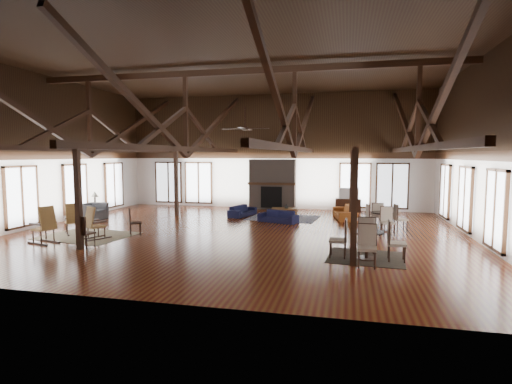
% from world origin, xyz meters
% --- Properties ---
extents(floor, '(16.00, 16.00, 0.00)m').
position_xyz_m(floor, '(0.00, 0.00, 0.00)').
color(floor, '#613314').
rests_on(floor, ground).
extents(ceiling, '(16.00, 14.00, 0.02)m').
position_xyz_m(ceiling, '(0.00, 0.00, 6.00)').
color(ceiling, black).
rests_on(ceiling, wall_back).
extents(wall_back, '(16.00, 0.02, 6.00)m').
position_xyz_m(wall_back, '(0.00, 7.00, 3.00)').
color(wall_back, white).
rests_on(wall_back, floor).
extents(wall_front, '(16.00, 0.02, 6.00)m').
position_xyz_m(wall_front, '(0.00, -7.00, 3.00)').
color(wall_front, white).
rests_on(wall_front, floor).
extents(wall_left, '(0.02, 14.00, 6.00)m').
position_xyz_m(wall_left, '(-8.00, 0.00, 3.00)').
color(wall_left, white).
rests_on(wall_left, floor).
extents(wall_right, '(0.02, 14.00, 6.00)m').
position_xyz_m(wall_right, '(8.00, 0.00, 3.00)').
color(wall_right, white).
rests_on(wall_right, floor).
extents(roof_truss, '(15.60, 14.07, 3.14)m').
position_xyz_m(roof_truss, '(0.00, 0.00, 4.03)').
color(roof_truss, black).
rests_on(roof_truss, wall_back).
extents(post_grid, '(8.16, 7.16, 3.05)m').
position_xyz_m(post_grid, '(0.00, 0.00, 1.52)').
color(post_grid, black).
rests_on(post_grid, floor).
extents(fireplace, '(2.50, 0.69, 2.60)m').
position_xyz_m(fireplace, '(0.00, 6.67, 1.29)').
color(fireplace, brown).
rests_on(fireplace, floor).
extents(ceiling_fan, '(1.60, 1.60, 0.75)m').
position_xyz_m(ceiling_fan, '(0.50, -1.00, 3.73)').
color(ceiling_fan, black).
rests_on(ceiling_fan, roof_truss).
extents(sofa_navy_front, '(1.80, 1.17, 0.49)m').
position_xyz_m(sofa_navy_front, '(1.00, 2.62, 0.25)').
color(sofa_navy_front, black).
rests_on(sofa_navy_front, floor).
extents(sofa_navy_left, '(1.78, 1.08, 0.49)m').
position_xyz_m(sofa_navy_left, '(-0.91, 3.96, 0.24)').
color(sofa_navy_left, black).
rests_on(sofa_navy_left, floor).
extents(sofa_orange, '(2.14, 1.12, 0.59)m').
position_xyz_m(sofa_orange, '(3.74, 4.20, 0.30)').
color(sofa_orange, '#A2541F').
rests_on(sofa_orange, floor).
extents(coffee_table, '(1.24, 0.74, 0.45)m').
position_xyz_m(coffee_table, '(1.10, 3.82, 0.39)').
color(coffee_table, brown).
rests_on(coffee_table, floor).
extents(vase, '(0.25, 0.25, 0.20)m').
position_xyz_m(vase, '(1.18, 3.75, 0.55)').
color(vase, '#B2B2B2').
rests_on(vase, coffee_table).
extents(armchair, '(1.10, 0.97, 0.70)m').
position_xyz_m(armchair, '(-7.13, 1.57, 0.35)').
color(armchair, '#353537').
rests_on(armchair, floor).
extents(side_table_lamp, '(0.45, 0.45, 1.15)m').
position_xyz_m(side_table_lamp, '(-7.60, 2.43, 0.44)').
color(side_table_lamp, black).
rests_on(side_table_lamp, floor).
extents(rocking_chair_a, '(0.94, 0.94, 1.12)m').
position_xyz_m(rocking_chair_a, '(-5.71, -1.57, 0.53)').
color(rocking_chair_a, '#A3813D').
rests_on(rocking_chair_a, floor).
extents(rocking_chair_b, '(0.79, 0.98, 1.11)m').
position_xyz_m(rocking_chair_b, '(-4.46, -2.18, 0.52)').
color(rocking_chair_b, '#A3813D').
rests_on(rocking_chair_b, floor).
extents(rocking_chair_c, '(1.03, 0.72, 1.21)m').
position_xyz_m(rocking_chair_c, '(-5.56, -3.09, 0.57)').
color(rocking_chair_c, '#A3813D').
rests_on(rocking_chair_c, floor).
extents(side_chair_a, '(0.57, 0.57, 0.97)m').
position_xyz_m(side_chair_a, '(-3.55, -1.25, 0.57)').
color(side_chair_a, black).
rests_on(side_chair_a, floor).
extents(side_chair_b, '(0.50, 0.50, 0.99)m').
position_xyz_m(side_chair_b, '(-3.96, -3.38, 0.58)').
color(side_chair_b, black).
rests_on(side_chair_b, floor).
extents(cafe_table_near, '(2.05, 2.05, 1.07)m').
position_xyz_m(cafe_table_near, '(4.37, -2.78, 0.53)').
color(cafe_table_near, black).
rests_on(cafe_table_near, floor).
extents(cafe_table_far, '(1.93, 1.93, 0.98)m').
position_xyz_m(cafe_table_far, '(5.10, 1.55, 0.49)').
color(cafe_table_far, black).
rests_on(cafe_table_far, floor).
extents(cup_near, '(0.16, 0.16, 0.11)m').
position_xyz_m(cup_near, '(4.29, -2.81, 0.82)').
color(cup_near, '#B2B2B2').
rests_on(cup_near, cafe_table_near).
extents(cup_far, '(0.14, 0.14, 0.10)m').
position_xyz_m(cup_far, '(5.16, 1.49, 0.76)').
color(cup_far, '#B2B2B2').
rests_on(cup_far, cafe_table_far).
extents(tv_console, '(1.25, 0.47, 0.62)m').
position_xyz_m(tv_console, '(3.88, 6.75, 0.31)').
color(tv_console, black).
rests_on(tv_console, floor).
extents(television, '(0.97, 0.17, 0.56)m').
position_xyz_m(television, '(3.90, 6.75, 0.90)').
color(television, '#B2B2B2').
rests_on(television, tv_console).
extents(rug_tan, '(3.20, 2.66, 0.01)m').
position_xyz_m(rug_tan, '(-5.04, -1.71, 0.01)').
color(rug_tan, tan).
rests_on(rug_tan, floor).
extents(rug_navy, '(3.24, 2.58, 0.01)m').
position_xyz_m(rug_navy, '(1.04, 3.82, 0.01)').
color(rug_navy, '#171A40').
rests_on(rug_navy, floor).
extents(rug_dark, '(2.18, 2.02, 0.01)m').
position_xyz_m(rug_dark, '(4.36, -2.59, 0.01)').
color(rug_dark, black).
rests_on(rug_dark, floor).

